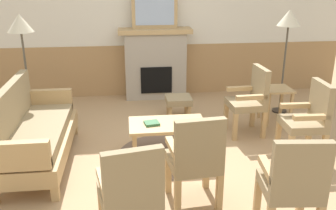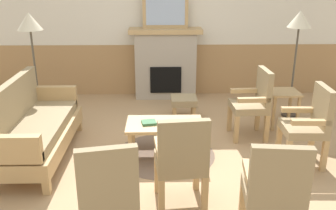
% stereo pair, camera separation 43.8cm
% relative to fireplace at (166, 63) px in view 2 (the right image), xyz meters
% --- Properties ---
extents(ground_plane, '(14.00, 14.00, 0.00)m').
position_rel_fireplace_xyz_m(ground_plane, '(0.00, -2.35, -0.65)').
color(ground_plane, tan).
extents(wall_back, '(7.20, 0.14, 2.70)m').
position_rel_fireplace_xyz_m(wall_back, '(0.00, 0.25, 0.66)').
color(wall_back, silver).
rests_on(wall_back, ground_plane).
extents(fireplace, '(1.30, 0.44, 1.28)m').
position_rel_fireplace_xyz_m(fireplace, '(0.00, 0.00, 0.00)').
color(fireplace, '#A39989').
rests_on(fireplace, ground_plane).
extents(framed_picture, '(0.80, 0.04, 0.56)m').
position_rel_fireplace_xyz_m(framed_picture, '(0.00, 0.00, 0.91)').
color(framed_picture, tan).
rests_on(framed_picture, fireplace).
extents(couch, '(0.70, 1.80, 0.98)m').
position_rel_fireplace_xyz_m(couch, '(-1.67, -2.39, -0.26)').
color(couch, tan).
rests_on(couch, ground_plane).
extents(coffee_table, '(0.96, 0.56, 0.44)m').
position_rel_fireplace_xyz_m(coffee_table, '(-0.05, -2.36, -0.27)').
color(coffee_table, tan).
rests_on(coffee_table, ground_plane).
extents(round_rug, '(1.29, 1.29, 0.01)m').
position_rel_fireplace_xyz_m(round_rug, '(-0.05, -2.36, -0.65)').
color(round_rug, brown).
rests_on(round_rug, ground_plane).
extents(book_on_table, '(0.20, 0.19, 0.03)m').
position_rel_fireplace_xyz_m(book_on_table, '(-0.25, -2.37, -0.20)').
color(book_on_table, '#33663D').
rests_on(book_on_table, coffee_table).
extents(footstool, '(0.40, 0.40, 0.36)m').
position_rel_fireplace_xyz_m(footstool, '(0.27, -1.12, -0.37)').
color(footstool, tan).
rests_on(footstool, ground_plane).
extents(armchair_near_fireplace, '(0.50, 0.50, 0.98)m').
position_rel_fireplace_xyz_m(armchair_near_fireplace, '(1.68, -2.61, -0.11)').
color(armchair_near_fireplace, tan).
rests_on(armchair_near_fireplace, ground_plane).
extents(armchair_by_window_left, '(0.50, 0.50, 0.98)m').
position_rel_fireplace_xyz_m(armchair_by_window_left, '(1.21, -1.81, -0.11)').
color(armchair_by_window_left, tan).
rests_on(armchair_by_window_left, ground_plane).
extents(armchair_front_left, '(0.56, 0.56, 0.98)m').
position_rel_fireplace_xyz_m(armchair_front_left, '(-0.54, -4.01, -0.11)').
color(armchair_front_left, tan).
rests_on(armchair_front_left, ground_plane).
extents(armchair_front_center, '(0.52, 0.52, 0.98)m').
position_rel_fireplace_xyz_m(armchair_front_center, '(0.10, -3.48, -0.11)').
color(armchair_front_center, tan).
rests_on(armchair_front_center, ground_plane).
extents(armchair_corner_left, '(0.53, 0.53, 0.98)m').
position_rel_fireplace_xyz_m(armchair_corner_left, '(0.84, -4.02, -0.11)').
color(armchair_corner_left, tan).
rests_on(armchair_corner_left, ground_plane).
extents(side_table, '(0.44, 0.44, 0.55)m').
position_rel_fireplace_xyz_m(side_table, '(1.74, -1.43, -0.22)').
color(side_table, tan).
rests_on(side_table, ground_plane).
extents(floor_lamp_by_couch, '(0.36, 0.36, 1.68)m').
position_rel_fireplace_xyz_m(floor_lamp_by_couch, '(-1.98, -1.19, 0.80)').
color(floor_lamp_by_couch, '#332D28').
rests_on(floor_lamp_by_couch, ground_plane).
extents(floor_lamp_by_chairs, '(0.36, 0.36, 1.68)m').
position_rel_fireplace_xyz_m(floor_lamp_by_chairs, '(2.01, -1.02, 0.80)').
color(floor_lamp_by_chairs, '#332D28').
rests_on(floor_lamp_by_chairs, ground_plane).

